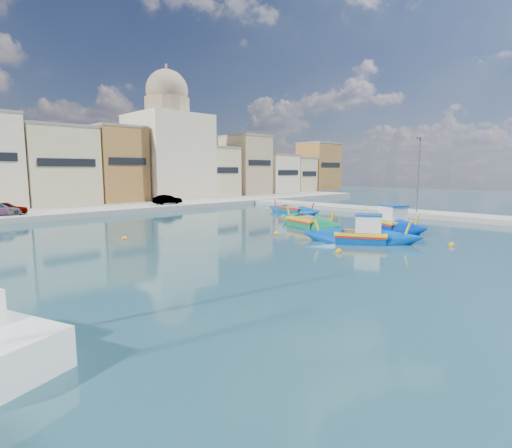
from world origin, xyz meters
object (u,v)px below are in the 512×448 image
luzzu_cyan_mid (293,211)px  luzzu_green (308,223)px  church_block (168,144)px  quay_street_lamp (418,174)px  luzzu_turquoise_cabin (389,224)px  luzzu_blue_cabin (361,237)px

luzzu_cyan_mid → luzzu_green: 10.57m
luzzu_green → church_block: bearing=78.9°
luzzu_cyan_mid → luzzu_green: (-7.16, -7.78, 0.04)m
quay_street_lamp → luzzu_green: size_ratio=0.93×
quay_street_lamp → luzzu_turquoise_cabin: (-9.58, -2.00, -3.97)m
luzzu_blue_cabin → luzzu_green: luzzu_blue_cabin is taller
quay_street_lamp → luzzu_green: 14.46m
luzzu_cyan_mid → luzzu_blue_cabin: bearing=-125.3°
church_block → quay_street_lamp: (7.44, -34.00, -4.07)m
quay_street_lamp → luzzu_blue_cabin: quay_street_lamp is taller
church_block → quay_street_lamp: size_ratio=2.39×
church_block → luzzu_blue_cabin: size_ratio=2.40×
church_block → luzzu_cyan_mid: size_ratio=2.43×
luzzu_turquoise_cabin → church_block: bearing=86.6°
luzzu_green → luzzu_cyan_mid: bearing=47.4°
church_block → luzzu_cyan_mid: (1.09, -23.06, -8.17)m
church_block → luzzu_blue_cabin: church_block is taller
quay_street_lamp → luzzu_cyan_mid: bearing=120.1°
luzzu_green → luzzu_blue_cabin: bearing=-115.3°
quay_street_lamp → luzzu_green: (-13.51, 3.16, -4.05)m
church_block → quay_street_lamp: bearing=-77.7°
luzzu_cyan_mid → luzzu_green: bearing=-132.6°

